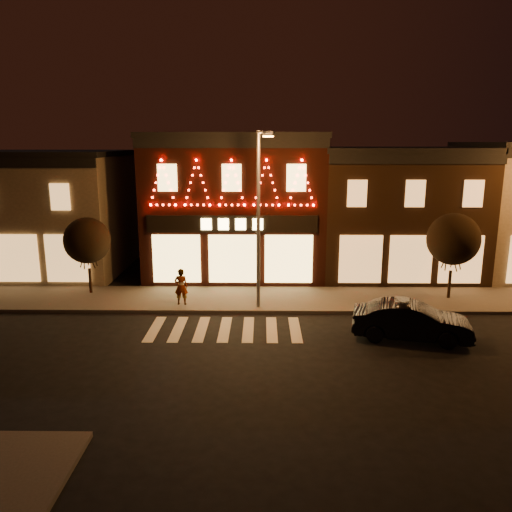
{
  "coord_description": "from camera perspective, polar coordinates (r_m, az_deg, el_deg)",
  "views": [
    {
      "loc": [
        1.58,
        -16.1,
        7.81
      ],
      "look_at": [
        1.33,
        4.0,
        3.22
      ],
      "focal_mm": 35.14,
      "sensor_mm": 36.0,
      "label": 1
    }
  ],
  "objects": [
    {
      "name": "ground",
      "position": [
        17.97,
        -4.52,
        -12.94
      ],
      "size": [
        120.0,
        120.0,
        0.0
      ],
      "primitive_type": "plane",
      "color": "black",
      "rests_on": "ground"
    },
    {
      "name": "sidewalk_far",
      "position": [
        25.32,
        1.63,
        -4.93
      ],
      "size": [
        44.0,
        4.0,
        0.15
      ],
      "primitive_type": "cube",
      "color": "#47423D",
      "rests_on": "ground"
    },
    {
      "name": "building_left",
      "position": [
        33.7,
        -25.02,
        4.59
      ],
      "size": [
        12.2,
        8.28,
        7.3
      ],
      "color": "#6D644E",
      "rests_on": "ground"
    },
    {
      "name": "building_pulp",
      "position": [
        30.34,
        -2.29,
        5.96
      ],
      "size": [
        10.2,
        8.34,
        8.3
      ],
      "color": "black",
      "rests_on": "ground"
    },
    {
      "name": "building_right_a",
      "position": [
        31.38,
        15.38,
        5.0
      ],
      "size": [
        9.2,
        8.28,
        7.5
      ],
      "color": "#331F12",
      "rests_on": "ground"
    },
    {
      "name": "streetlamp_mid",
      "position": [
        22.65,
        0.42,
        5.57
      ],
      "size": [
        0.77,
        1.86,
        8.15
      ],
      "rotation": [
        0.0,
        0.0,
        -0.26
      ],
      "color": "#59595E",
      "rests_on": "sidewalk_far"
    },
    {
      "name": "tree_left",
      "position": [
        26.89,
        -18.67,
        1.68
      ],
      "size": [
        2.35,
        2.35,
        3.94
      ],
      "rotation": [
        0.0,
        0.0,
        -0.26
      ],
      "color": "black",
      "rests_on": "sidewalk_far"
    },
    {
      "name": "tree_right",
      "position": [
        26.41,
        21.56,
        1.79
      ],
      "size": [
        2.56,
        2.56,
        4.28
      ],
      "rotation": [
        0.0,
        0.0,
        0.2
      ],
      "color": "black",
      "rests_on": "sidewalk_far"
    },
    {
      "name": "dark_sedan",
      "position": [
        21.25,
        17.27,
        -7.09
      ],
      "size": [
        4.9,
        2.6,
        1.53
      ],
      "primitive_type": "imported",
      "rotation": [
        0.0,
        0.0,
        1.35
      ],
      "color": "black",
      "rests_on": "ground"
    },
    {
      "name": "pedestrian",
      "position": [
        24.3,
        -8.52,
        -3.46
      ],
      "size": [
        0.65,
        0.43,
        1.77
      ],
      "primitive_type": "imported",
      "rotation": [
        0.0,
        0.0,
        3.13
      ],
      "color": "gray",
      "rests_on": "sidewalk_far"
    }
  ]
}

